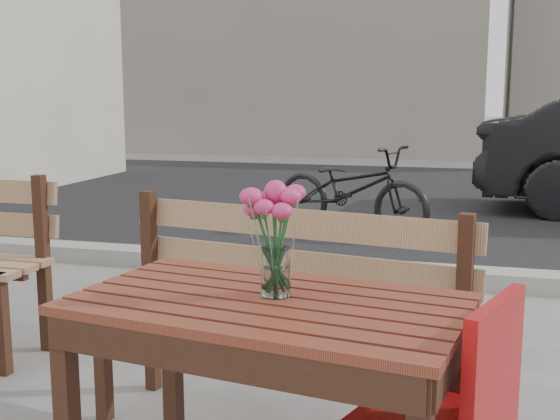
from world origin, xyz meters
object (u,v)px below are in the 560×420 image
bicycle (351,189)px  red_chair (454,410)px  main_table (268,337)px  main_vase (276,225)px

bicycle → red_chair: bearing=-146.6°
main_table → bicycle: bicycle is taller
main_vase → bicycle: 4.64m
main_table → bicycle: (-0.51, 4.63, -0.17)m
red_chair → bicycle: bearing=-147.4°
main_vase → bicycle: size_ratio=0.22×
red_chair → bicycle: bicycle is taller
main_table → main_vase: size_ratio=3.54×
main_table → main_vase: 0.35m
main_vase → main_table: bearing=-108.7°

